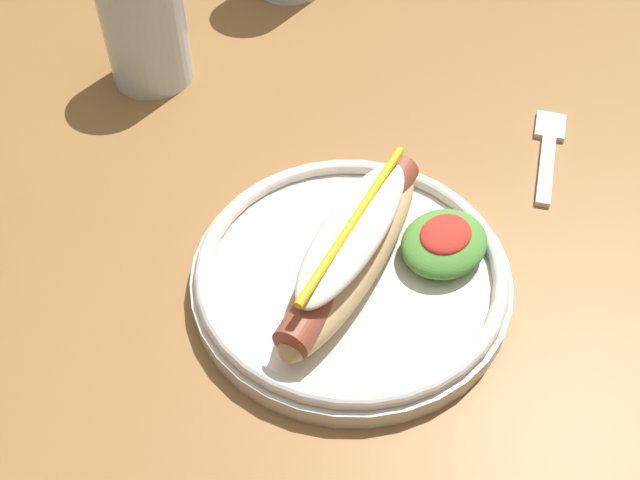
# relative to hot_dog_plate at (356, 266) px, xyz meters

# --- Properties ---
(dining_table) EXTENTS (1.14, 0.91, 0.74)m
(dining_table) POSITION_rel_hot_dog_plate_xyz_m (0.04, 0.13, -0.13)
(dining_table) COLOR olive
(dining_table) RESTS_ON ground_plane
(hot_dog_plate) EXTENTS (0.24, 0.24, 0.08)m
(hot_dog_plate) POSITION_rel_hot_dog_plate_xyz_m (0.00, 0.00, 0.00)
(hot_dog_plate) COLOR silver
(hot_dog_plate) RESTS_ON dining_table
(fork) EXTENTS (0.12, 0.07, 0.00)m
(fork) POSITION_rel_hot_dog_plate_xyz_m (0.23, -0.04, -0.02)
(fork) COLOR silver
(fork) RESTS_ON dining_table
(water_cup) EXTENTS (0.08, 0.08, 0.11)m
(water_cup) POSITION_rel_hot_dog_plate_xyz_m (0.07, 0.31, 0.03)
(water_cup) COLOR silver
(water_cup) RESTS_ON dining_table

